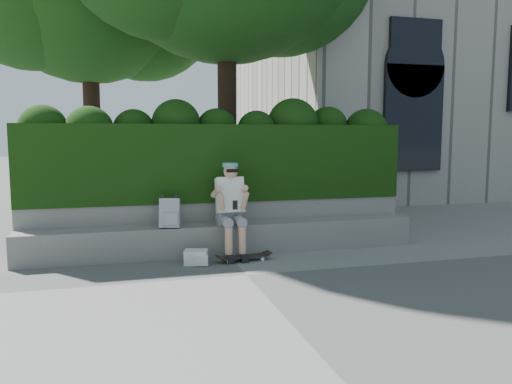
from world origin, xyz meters
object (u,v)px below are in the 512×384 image
object	(u,v)px
skateboard	(244,257)
backpack_ground	(196,257)
person	(231,206)
backpack_plaid	(170,213)

from	to	relation	value
skateboard	backpack_ground	distance (m)	0.69
skateboard	person	bearing A→B (deg)	99.99
backpack_plaid	backpack_ground	size ratio (longest dim) A/B	1.35
person	backpack_ground	distance (m)	0.94
backpack_plaid	backpack_ground	distance (m)	0.78
person	backpack_plaid	size ratio (longest dim) A/B	3.27
skateboard	backpack_plaid	bearing A→B (deg)	149.20
person	backpack_plaid	world-z (taller)	person
skateboard	backpack_plaid	world-z (taller)	backpack_plaid
skateboard	backpack_plaid	size ratio (longest dim) A/B	1.73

